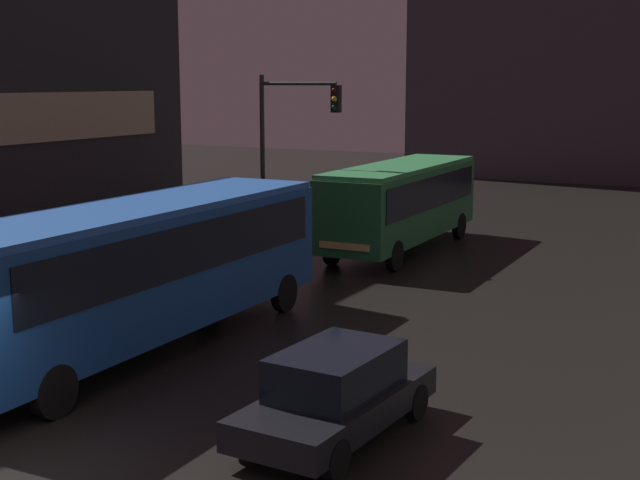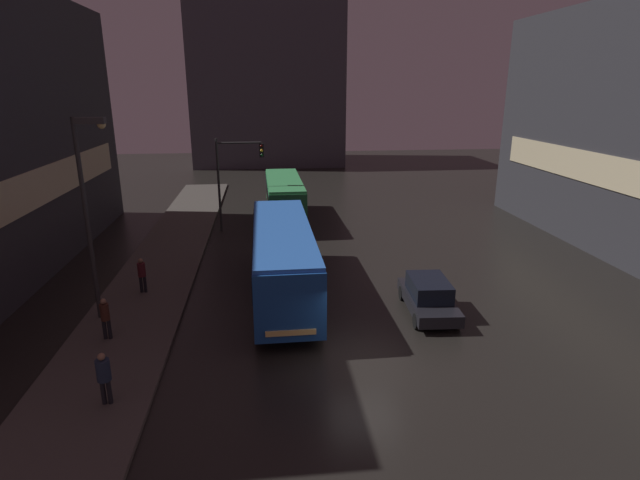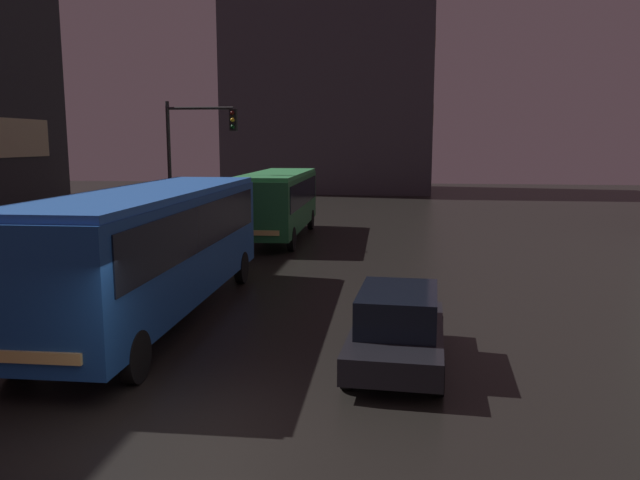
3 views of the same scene
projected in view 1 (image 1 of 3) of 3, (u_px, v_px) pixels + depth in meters
ground_plane at (26, 478)px, 13.57m from camera, size 120.00×120.00×0.00m
sidewalk_left at (55, 283)px, 26.38m from camera, size 4.00×48.00×0.15m
building_far_backdrop at (574, 16)px, 56.58m from camera, size 18.07×12.00×20.09m
bus_near at (145, 260)px, 19.87m from camera, size 2.73×11.31×3.30m
bus_far at (401, 198)px, 31.39m from camera, size 2.58×9.50×3.08m
car_taxi at (336, 393)px, 15.03m from camera, size 2.07×4.38×1.54m
traffic_light_main at (288, 134)px, 30.59m from camera, size 3.11×0.35×6.18m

